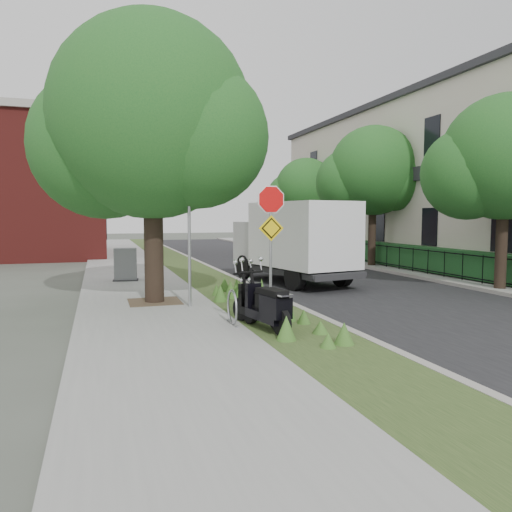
{
  "coord_description": "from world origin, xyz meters",
  "views": [
    {
      "loc": [
        -5.44,
        -10.93,
        2.48
      ],
      "look_at": [
        -1.06,
        2.88,
        1.3
      ],
      "focal_mm": 35.0,
      "sensor_mm": 36.0,
      "label": 1
    }
  ],
  "objects": [
    {
      "name": "ground",
      "position": [
        0.0,
        0.0,
        0.0
      ],
      "size": [
        120.0,
        120.0,
        0.0
      ],
      "primitive_type": "plane",
      "color": "#4C5147",
      "rests_on": "ground"
    },
    {
      "name": "sidewalk_near",
      "position": [
        -4.25,
        10.0,
        0.06
      ],
      "size": [
        3.5,
        60.0,
        0.12
      ],
      "primitive_type": "cube",
      "color": "gray",
      "rests_on": "ground"
    },
    {
      "name": "verge",
      "position": [
        -1.5,
        10.0,
        0.06
      ],
      "size": [
        2.0,
        60.0,
        0.12
      ],
      "primitive_type": "cube",
      "color": "#2A421C",
      "rests_on": "ground"
    },
    {
      "name": "kerb_near",
      "position": [
        -0.5,
        10.0,
        0.07
      ],
      "size": [
        0.2,
        60.0,
        0.13
      ],
      "primitive_type": "cube",
      "color": "#9E9991",
      "rests_on": "ground"
    },
    {
      "name": "road",
      "position": [
        3.0,
        10.0,
        0.01
      ],
      "size": [
        7.0,
        60.0,
        0.01
      ],
      "primitive_type": "cube",
      "color": "black",
      "rests_on": "ground"
    },
    {
      "name": "kerb_far",
      "position": [
        6.5,
        10.0,
        0.07
      ],
      "size": [
        0.2,
        60.0,
        0.13
      ],
      "primitive_type": "cube",
      "color": "#9E9991",
      "rests_on": "ground"
    },
    {
      "name": "footpath_far",
      "position": [
        8.2,
        10.0,
        0.06
      ],
      "size": [
        3.2,
        60.0,
        0.12
      ],
      "primitive_type": "cube",
      "color": "gray",
      "rests_on": "ground"
    },
    {
      "name": "street_tree_main",
      "position": [
        -4.08,
        2.86,
        4.8
      ],
      "size": [
        6.21,
        5.54,
        7.66
      ],
      "color": "black",
      "rests_on": "ground"
    },
    {
      "name": "bare_post",
      "position": [
        -3.2,
        1.8,
        2.12
      ],
      "size": [
        0.08,
        0.08,
        4.0
      ],
      "color": "#A5A8AD",
      "rests_on": "ground"
    },
    {
      "name": "bike_hoop",
      "position": [
        -2.7,
        -0.6,
        0.5
      ],
      "size": [
        0.06,
        0.78,
        0.77
      ],
      "color": "#A5A8AD",
      "rests_on": "ground"
    },
    {
      "name": "sign_assembly",
      "position": [
        -1.4,
        0.58,
        2.33
      ],
      "size": [
        0.94,
        0.08,
        3.22
      ],
      "color": "#A5A8AD",
      "rests_on": "ground"
    },
    {
      "name": "fence_far",
      "position": [
        7.2,
        10.0,
        0.67
      ],
      "size": [
        0.04,
        24.0,
        1.0
      ],
      "color": "black",
      "rests_on": "ground"
    },
    {
      "name": "hedge_far",
      "position": [
        7.9,
        10.0,
        0.67
      ],
      "size": [
        1.0,
        24.0,
        1.1
      ],
      "primitive_type": "cube",
      "color": "#194620",
      "rests_on": "footpath_far"
    },
    {
      "name": "terrace_houses",
      "position": [
        11.49,
        10.0,
        4.16
      ],
      "size": [
        7.4,
        26.4,
        8.2
      ],
      "color": "beige",
      "rests_on": "ground"
    },
    {
      "name": "brick_building",
      "position": [
        -9.5,
        22.0,
        4.21
      ],
      "size": [
        9.4,
        10.4,
        8.3
      ],
      "color": "maroon",
      "rests_on": "ground"
    },
    {
      "name": "far_tree_a",
      "position": [
        6.94,
        2.05,
        4.13
      ],
      "size": [
        4.6,
        4.1,
        6.22
      ],
      "color": "black",
      "rests_on": "ground"
    },
    {
      "name": "far_tree_b",
      "position": [
        6.94,
        10.05,
        4.37
      ],
      "size": [
        4.83,
        4.31,
        6.56
      ],
      "color": "black",
      "rests_on": "ground"
    },
    {
      "name": "far_tree_c",
      "position": [
        6.94,
        18.04,
        3.95
      ],
      "size": [
        4.37,
        3.89,
        5.93
      ],
      "color": "black",
      "rests_on": "ground"
    },
    {
      "name": "scooter_near",
      "position": [
        -2.1,
        -1.02,
        0.53
      ],
      "size": [
        0.81,
        1.68,
        0.84
      ],
      "color": "black",
      "rests_on": "ground"
    },
    {
      "name": "scooter_far",
      "position": [
        -2.14,
        -1.46,
        0.55
      ],
      "size": [
        0.62,
        1.85,
        0.89
      ],
      "color": "black",
      "rests_on": "ground"
    },
    {
      "name": "box_truck",
      "position": [
        1.36,
        5.87,
        1.64
      ],
      "size": [
        3.22,
        5.88,
        2.52
      ],
      "color": "#262628",
      "rests_on": "ground"
    },
    {
      "name": "utility_cabinet",
      "position": [
        -4.51,
        7.67,
        0.69
      ],
      "size": [
        0.94,
        0.68,
        1.18
      ],
      "color": "#262628",
      "rests_on": "ground"
    }
  ]
}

